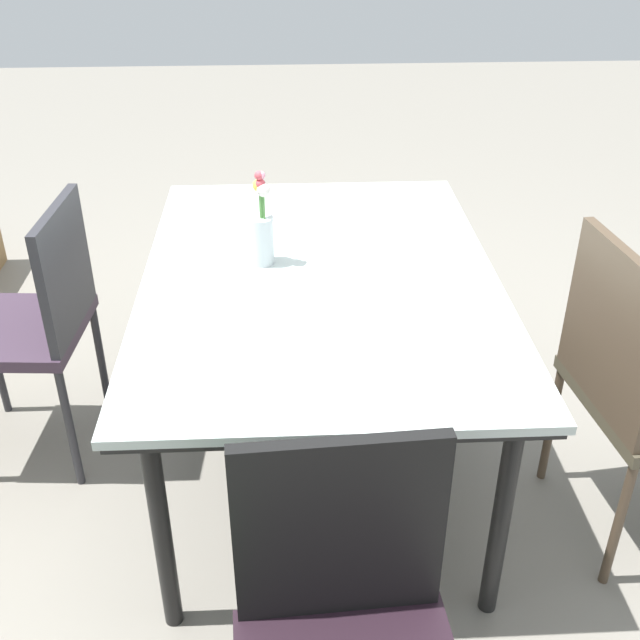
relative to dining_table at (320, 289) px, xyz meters
name	(u,v)px	position (x,y,z in m)	size (l,w,h in m)	color
ground_plane	(319,460)	(-0.03, 0.01, -0.67)	(12.00, 12.00, 0.00)	gray
dining_table	(320,289)	(0.00, 0.00, 0.00)	(1.53, 1.08, 0.72)	silver
chair_far_side	(35,316)	(0.11, 0.92, -0.13)	(0.46, 0.46, 0.91)	#3C2C3C
flower_vase	(261,231)	(0.09, 0.18, 0.16)	(0.08, 0.08, 0.30)	silver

